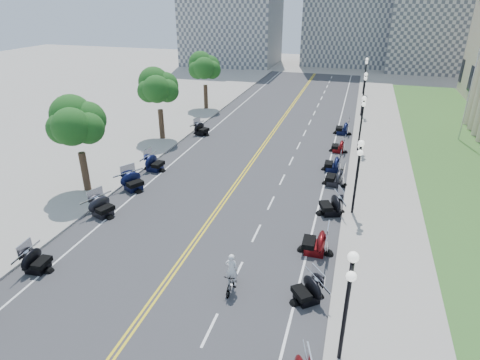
# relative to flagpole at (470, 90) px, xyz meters

# --- Properties ---
(ground) EXTENTS (160.00, 160.00, 0.00)m
(ground) POSITION_rel_flagpole_xyz_m (-18.00, -22.00, -5.00)
(ground) COLOR gray
(road) EXTENTS (16.00, 90.00, 0.01)m
(road) POSITION_rel_flagpole_xyz_m (-18.00, -12.00, -5.00)
(road) COLOR #333335
(road) RESTS_ON ground
(centerline_yellow_a) EXTENTS (0.12, 90.00, 0.00)m
(centerline_yellow_a) POSITION_rel_flagpole_xyz_m (-18.12, -12.00, -4.99)
(centerline_yellow_a) COLOR yellow
(centerline_yellow_a) RESTS_ON road
(centerline_yellow_b) EXTENTS (0.12, 90.00, 0.00)m
(centerline_yellow_b) POSITION_rel_flagpole_xyz_m (-17.88, -12.00, -4.99)
(centerline_yellow_b) COLOR yellow
(centerline_yellow_b) RESTS_ON road
(edge_line_north) EXTENTS (0.12, 90.00, 0.00)m
(edge_line_north) POSITION_rel_flagpole_xyz_m (-11.60, -12.00, -4.99)
(edge_line_north) COLOR white
(edge_line_north) RESTS_ON road
(edge_line_south) EXTENTS (0.12, 90.00, 0.00)m
(edge_line_south) POSITION_rel_flagpole_xyz_m (-24.40, -12.00, -4.99)
(edge_line_south) COLOR white
(edge_line_south) RESTS_ON road
(lane_dash_4) EXTENTS (0.12, 2.00, 0.00)m
(lane_dash_4) POSITION_rel_flagpole_xyz_m (-14.80, -30.00, -4.99)
(lane_dash_4) COLOR white
(lane_dash_4) RESTS_ON road
(lane_dash_5) EXTENTS (0.12, 2.00, 0.00)m
(lane_dash_5) POSITION_rel_flagpole_xyz_m (-14.80, -26.00, -4.99)
(lane_dash_5) COLOR white
(lane_dash_5) RESTS_ON road
(lane_dash_6) EXTENTS (0.12, 2.00, 0.00)m
(lane_dash_6) POSITION_rel_flagpole_xyz_m (-14.80, -22.00, -4.99)
(lane_dash_6) COLOR white
(lane_dash_6) RESTS_ON road
(lane_dash_7) EXTENTS (0.12, 2.00, 0.00)m
(lane_dash_7) POSITION_rel_flagpole_xyz_m (-14.80, -18.00, -4.99)
(lane_dash_7) COLOR white
(lane_dash_7) RESTS_ON road
(lane_dash_8) EXTENTS (0.12, 2.00, 0.00)m
(lane_dash_8) POSITION_rel_flagpole_xyz_m (-14.80, -14.00, -4.99)
(lane_dash_8) COLOR white
(lane_dash_8) RESTS_ON road
(lane_dash_9) EXTENTS (0.12, 2.00, 0.00)m
(lane_dash_9) POSITION_rel_flagpole_xyz_m (-14.80, -10.00, -4.99)
(lane_dash_9) COLOR white
(lane_dash_9) RESTS_ON road
(lane_dash_10) EXTENTS (0.12, 2.00, 0.00)m
(lane_dash_10) POSITION_rel_flagpole_xyz_m (-14.80, -6.00, -4.99)
(lane_dash_10) COLOR white
(lane_dash_10) RESTS_ON road
(lane_dash_11) EXTENTS (0.12, 2.00, 0.00)m
(lane_dash_11) POSITION_rel_flagpole_xyz_m (-14.80, -2.00, -4.99)
(lane_dash_11) COLOR white
(lane_dash_11) RESTS_ON road
(lane_dash_12) EXTENTS (0.12, 2.00, 0.00)m
(lane_dash_12) POSITION_rel_flagpole_xyz_m (-14.80, 2.00, -4.99)
(lane_dash_12) COLOR white
(lane_dash_12) RESTS_ON road
(lane_dash_13) EXTENTS (0.12, 2.00, 0.00)m
(lane_dash_13) POSITION_rel_flagpole_xyz_m (-14.80, 6.00, -4.99)
(lane_dash_13) COLOR white
(lane_dash_13) RESTS_ON road
(lane_dash_14) EXTENTS (0.12, 2.00, 0.00)m
(lane_dash_14) POSITION_rel_flagpole_xyz_m (-14.80, 10.00, -4.99)
(lane_dash_14) COLOR white
(lane_dash_14) RESTS_ON road
(lane_dash_15) EXTENTS (0.12, 2.00, 0.00)m
(lane_dash_15) POSITION_rel_flagpole_xyz_m (-14.80, 14.00, -4.99)
(lane_dash_15) COLOR white
(lane_dash_15) RESTS_ON road
(lane_dash_16) EXTENTS (0.12, 2.00, 0.00)m
(lane_dash_16) POSITION_rel_flagpole_xyz_m (-14.80, 18.00, -4.99)
(lane_dash_16) COLOR white
(lane_dash_16) RESTS_ON road
(lane_dash_17) EXTENTS (0.12, 2.00, 0.00)m
(lane_dash_17) POSITION_rel_flagpole_xyz_m (-14.80, 22.00, -4.99)
(lane_dash_17) COLOR white
(lane_dash_17) RESTS_ON road
(lane_dash_18) EXTENTS (0.12, 2.00, 0.00)m
(lane_dash_18) POSITION_rel_flagpole_xyz_m (-14.80, 26.00, -4.99)
(lane_dash_18) COLOR white
(lane_dash_18) RESTS_ON road
(lane_dash_19) EXTENTS (0.12, 2.00, 0.00)m
(lane_dash_19) POSITION_rel_flagpole_xyz_m (-14.80, 30.00, -4.99)
(lane_dash_19) COLOR white
(lane_dash_19) RESTS_ON road
(sidewalk_north) EXTENTS (5.00, 90.00, 0.15)m
(sidewalk_north) POSITION_rel_flagpole_xyz_m (-7.50, -12.00, -4.92)
(sidewalk_north) COLOR #9E9991
(sidewalk_north) RESTS_ON ground
(sidewalk_south) EXTENTS (5.00, 90.00, 0.15)m
(sidewalk_south) POSITION_rel_flagpole_xyz_m (-28.50, -12.00, -4.92)
(sidewalk_south) COLOR #9E9991
(sidewalk_south) RESTS_ON ground
(lawn) EXTENTS (9.00, 60.00, 0.10)m
(lawn) POSITION_rel_flagpole_xyz_m (-0.50, -4.00, -4.95)
(lawn) COLOR #356023
(lawn) RESTS_ON ground
(distant_block_c) EXTENTS (20.00, 14.00, 22.00)m
(distant_block_c) POSITION_rel_flagpole_xyz_m (4.00, 43.00, 6.00)
(distant_block_c) COLOR gray
(distant_block_c) RESTS_ON ground
(street_lamp_1) EXTENTS (0.50, 1.20, 4.90)m
(street_lamp_1) POSITION_rel_flagpole_xyz_m (-9.40, -30.00, -2.40)
(street_lamp_1) COLOR black
(street_lamp_1) RESTS_ON sidewalk_north
(street_lamp_2) EXTENTS (0.50, 1.20, 4.90)m
(street_lamp_2) POSITION_rel_flagpole_xyz_m (-9.40, -18.00, -2.40)
(street_lamp_2) COLOR black
(street_lamp_2) RESTS_ON sidewalk_north
(street_lamp_3) EXTENTS (0.50, 1.20, 4.90)m
(street_lamp_3) POSITION_rel_flagpole_xyz_m (-9.40, -6.00, -2.40)
(street_lamp_3) COLOR black
(street_lamp_3) RESTS_ON sidewalk_north
(street_lamp_4) EXTENTS (0.50, 1.20, 4.90)m
(street_lamp_4) POSITION_rel_flagpole_xyz_m (-9.40, 6.00, -2.40)
(street_lamp_4) COLOR black
(street_lamp_4) RESTS_ON sidewalk_north
(street_lamp_5) EXTENTS (0.50, 1.20, 4.90)m
(street_lamp_5) POSITION_rel_flagpole_xyz_m (-9.40, 18.00, -2.40)
(street_lamp_5) COLOR black
(street_lamp_5) RESTS_ON sidewalk_north
(flagpole) EXTENTS (1.10, 0.20, 10.00)m
(flagpole) POSITION_rel_flagpole_xyz_m (0.00, 0.00, 0.00)
(flagpole) COLOR silver
(flagpole) RESTS_ON ground
(tree_2) EXTENTS (4.80, 4.80, 9.20)m
(tree_2) POSITION_rel_flagpole_xyz_m (-28.00, -20.00, -0.25)
(tree_2) COLOR #235619
(tree_2) RESTS_ON sidewalk_south
(tree_3) EXTENTS (4.80, 4.80, 9.20)m
(tree_3) POSITION_rel_flagpole_xyz_m (-28.00, -8.00, -0.25)
(tree_3) COLOR #235619
(tree_3) RESTS_ON sidewalk_south
(tree_4) EXTENTS (4.80, 4.80, 9.20)m
(tree_4) POSITION_rel_flagpole_xyz_m (-28.00, 4.00, -0.25)
(tree_4) COLOR #235619
(tree_4) RESTS_ON sidewalk_south
(motorcycle_n_4) EXTENTS (2.64, 2.64, 1.31)m
(motorcycle_n_4) POSITION_rel_flagpole_xyz_m (-11.10, -26.98, -4.34)
(motorcycle_n_4) COLOR black
(motorcycle_n_4) RESTS_ON road
(motorcycle_n_5) EXTENTS (2.16, 2.16, 1.50)m
(motorcycle_n_5) POSITION_rel_flagpole_xyz_m (-11.22, -22.98, -4.25)
(motorcycle_n_5) COLOR #590A0C
(motorcycle_n_5) RESTS_ON road
(motorcycle_n_6) EXTENTS (2.69, 2.69, 1.46)m
(motorcycle_n_6) POSITION_rel_flagpole_xyz_m (-10.76, -18.35, -4.27)
(motorcycle_n_6) COLOR black
(motorcycle_n_6) RESTS_ON road
(motorcycle_n_7) EXTENTS (2.20, 2.20, 1.45)m
(motorcycle_n_7) POSITION_rel_flagpole_xyz_m (-10.86, -13.83, -4.28)
(motorcycle_n_7) COLOR black
(motorcycle_n_7) RESTS_ON road
(motorcycle_n_8) EXTENTS (1.97, 1.97, 1.37)m
(motorcycle_n_8) POSITION_rel_flagpole_xyz_m (-11.26, -11.10, -4.31)
(motorcycle_n_8) COLOR black
(motorcycle_n_8) RESTS_ON road
(motorcycle_n_9) EXTENTS (1.85, 1.85, 1.26)m
(motorcycle_n_9) POSITION_rel_flagpole_xyz_m (-11.12, -6.59, -4.37)
(motorcycle_n_9) COLOR #590A0C
(motorcycle_n_9) RESTS_ON road
(motorcycle_n_10) EXTENTS (2.03, 2.03, 1.42)m
(motorcycle_n_10) POSITION_rel_flagpole_xyz_m (-11.10, -1.21, -4.29)
(motorcycle_n_10) COLOR black
(motorcycle_n_10) RESTS_ON road
(motorcycle_s_4) EXTENTS (2.00, 2.00, 1.31)m
(motorcycle_s_4) POSITION_rel_flagpole_xyz_m (-24.79, -28.68, -4.35)
(motorcycle_s_4) COLOR black
(motorcycle_s_4) RESTS_ON road
(motorcycle_s_5) EXTENTS (2.60, 2.60, 1.41)m
(motorcycle_s_5) POSITION_rel_flagpole_xyz_m (-24.88, -22.76, -4.30)
(motorcycle_s_5) COLOR black
(motorcycle_s_5) RESTS_ON road
(motorcycle_s_6) EXTENTS (2.86, 2.86, 1.46)m
(motorcycle_s_6) POSITION_rel_flagpole_xyz_m (-24.94, -18.83, -4.27)
(motorcycle_s_6) COLOR black
(motorcycle_s_6) RESTS_ON road
(motorcycle_s_7) EXTENTS (2.23, 2.23, 1.44)m
(motorcycle_s_7) POSITION_rel_flagpole_xyz_m (-25.12, -15.15, -4.28)
(motorcycle_s_7) COLOR black
(motorcycle_s_7) RESTS_ON road
(motorcycle_s_9) EXTENTS (2.43, 2.43, 1.38)m
(motorcycle_s_9) POSITION_rel_flagpole_xyz_m (-24.83, -5.55, -4.31)
(motorcycle_s_9) COLOR black
(motorcycle_s_9) RESTS_ON road
(bicycle) EXTENTS (0.56, 1.82, 1.09)m
(bicycle) POSITION_rel_flagpole_xyz_m (-14.68, -27.27, -4.46)
(bicycle) COLOR #A51414
(bicycle) RESTS_ON road
(cyclist_rider) EXTENTS (0.63, 0.41, 1.73)m
(cyclist_rider) POSITION_rel_flagpole_xyz_m (-14.68, -27.27, -3.05)
(cyclist_rider) COLOR silver
(cyclist_rider) RESTS_ON bicycle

